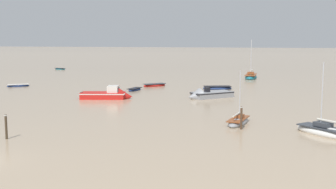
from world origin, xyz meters
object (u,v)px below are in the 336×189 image
sailboat_moored_0 (251,77)px  rowboat_moored_4 (60,69)px  sailboat_moored_3 (238,121)px  motorboat_moored_2 (206,96)px  rowboat_moored_2 (154,85)px  sailboat_moored_2 (325,132)px  rowboat_moored_5 (135,90)px  mooring_post_left (6,128)px  motorboat_moored_0 (111,96)px  rowboat_moored_3 (217,88)px  rowboat_moored_1 (18,86)px  mooring_post_near (241,119)px

sailboat_moored_0 → rowboat_moored_4: bearing=-104.4°
sailboat_moored_3 → motorboat_moored_2: bearing=28.5°
rowboat_moored_2 → rowboat_moored_4: size_ratio=1.13×
sailboat_moored_0 → sailboat_moored_2: (8.99, -48.56, -0.08)m
sailboat_moored_2 → rowboat_moored_4: bearing=-4.1°
rowboat_moored_5 → mooring_post_left: mooring_post_left is taller
motorboat_moored_0 → rowboat_moored_5: motorboat_moored_0 is taller
rowboat_moored_3 → mooring_post_left: (-10.88, -36.36, 0.70)m
rowboat_moored_5 → rowboat_moored_2: bearing=-2.9°
sailboat_moored_0 → rowboat_moored_1: bearing=-55.2°
rowboat_moored_2 → sailboat_moored_3: bearing=-104.0°
sailboat_moored_3 → mooring_post_left: sailboat_moored_3 is taller
sailboat_moored_0 → mooring_post_left: sailboat_moored_0 is taller
rowboat_moored_1 → rowboat_moored_2: 22.06m
rowboat_moored_1 → rowboat_moored_5: 19.98m
rowboat_moored_1 → sailboat_moored_3: size_ratio=0.68×
rowboat_moored_1 → rowboat_moored_5: size_ratio=1.00×
rowboat_moored_5 → sailboat_moored_3: (17.34, -21.26, 0.08)m
rowboat_moored_4 → mooring_post_left: mooring_post_left is taller
sailboat_moored_3 → rowboat_moored_3: bearing=21.3°
rowboat_moored_5 → sailboat_moored_3: 27.43m
rowboat_moored_5 → mooring_post_left: (0.83, -31.66, 0.75)m
sailboat_moored_2 → rowboat_moored_3: bearing=-23.5°
sailboat_moored_0 → rowboat_moored_5: (-15.47, -24.57, -0.20)m
motorboat_moored_0 → rowboat_moored_3: bearing=36.2°
rowboat_moored_3 → rowboat_moored_5: rowboat_moored_3 is taller
rowboat_moored_4 → sailboat_moored_2: 84.20m
sailboat_moored_0 → rowboat_moored_2: bearing=-37.5°
rowboat_moored_2 → motorboat_moored_2: bearing=-92.2°
rowboat_moored_3 → motorboat_moored_2: size_ratio=0.77×
rowboat_moored_3 → rowboat_moored_4: size_ratio=1.41×
motorboat_moored_0 → mooring_post_left: (0.87, -22.61, 0.51)m
rowboat_moored_3 → motorboat_moored_2: motorboat_moored_2 is taller
motorboat_moored_0 → rowboat_moored_4: bearing=112.3°
sailboat_moored_0 → mooring_post_near: 48.19m
rowboat_moored_2 → mooring_post_near: 34.09m
rowboat_moored_1 → sailboat_moored_3: (37.32, -21.41, 0.07)m
rowboat_moored_2 → rowboat_moored_3: rowboat_moored_3 is taller
sailboat_moored_2 → rowboat_moored_2: bearing=-9.9°
rowboat_moored_1 → sailboat_moored_0: bearing=-4.8°
sailboat_moored_3 → mooring_post_near: sailboat_moored_3 is taller
rowboat_moored_3 → sailboat_moored_3: sailboat_moored_3 is taller
rowboat_moored_2 → mooring_post_left: bearing=-135.0°
motorboat_moored_2 → mooring_post_near: 19.18m
rowboat_moored_2 → sailboat_moored_0: bearing=7.8°
motorboat_moored_0 → rowboat_moored_4: (-33.23, 46.35, -0.24)m
motorboat_moored_2 → mooring_post_near: mooring_post_near is taller
rowboat_moored_5 → sailboat_moored_0: bearing=-23.9°
rowboat_moored_4 → mooring_post_near: size_ratio=1.54×
rowboat_moored_3 → sailboat_moored_2: size_ratio=0.78×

